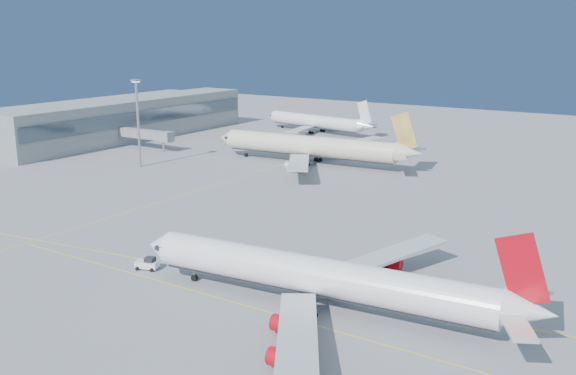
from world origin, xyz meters
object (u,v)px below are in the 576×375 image
object	(u,v)px
airliner_virgin	(324,278)
light_mast	(138,116)
airliner_third	(318,122)
airliner_etihad	(313,146)
pushback_tug	(148,264)

from	to	relation	value
airliner_virgin	light_mast	xyz separation A→B (m)	(-97.29, 58.14, 10.59)
airliner_third	light_mast	bearing A→B (deg)	-87.72
airliner_etihad	light_mast	size ratio (longest dim) A/B	2.63
airliner_virgin	airliner_third	world-z (taller)	airliner_virgin
airliner_etihad	light_mast	xyz separation A→B (m)	(-41.73, -31.94, 9.92)
airliner_etihad	airliner_third	world-z (taller)	airliner_etihad
airliner_etihad	pushback_tug	xyz separation A→B (m)	(22.25, -92.72, -4.44)
airliner_virgin	airliner_third	bearing A→B (deg)	115.17
airliner_virgin	airliner_etihad	distance (m)	105.84
airliner_virgin	pushback_tug	distance (m)	33.63
airliner_virgin	light_mast	size ratio (longest dim) A/B	2.47
airliner_third	pushback_tug	xyz separation A→B (m)	(52.77, -147.12, -3.47)
airliner_virgin	light_mast	world-z (taller)	light_mast
airliner_etihad	pushback_tug	distance (m)	95.45
airliner_third	light_mast	world-z (taller)	light_mast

